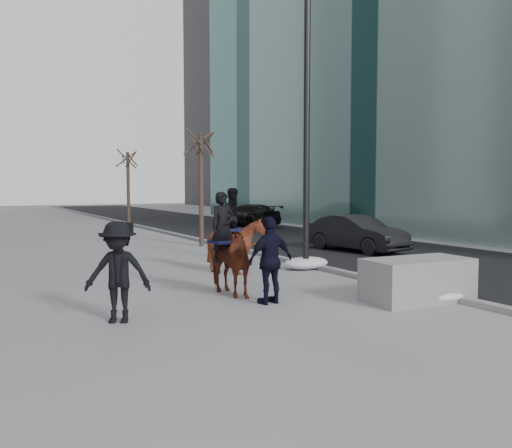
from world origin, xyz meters
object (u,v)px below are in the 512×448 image
planter (418,280)px  car_near (356,233)px  mounted_right (236,240)px  mounted_left (225,257)px

planter → car_near: 8.46m
mounted_right → planter: bearing=-70.3°
mounted_left → planter: bearing=-37.0°
car_near → mounted_left: mounted_left is taller
car_near → mounted_right: (-6.03, -2.43, 0.27)m
planter → mounted_left: 4.03m
planter → mounted_right: bearing=109.7°
car_near → planter: bearing=-130.1°
car_near → mounted_left: size_ratio=1.77×
car_near → mounted_right: bearing=-167.6°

